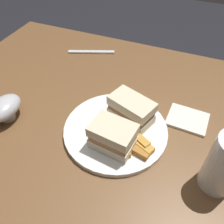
# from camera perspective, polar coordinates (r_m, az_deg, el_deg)

# --- Properties ---
(ground_plane) EXTENTS (6.00, 6.00, 0.00)m
(ground_plane) POSITION_cam_1_polar(r_m,az_deg,el_deg) (1.30, -0.46, -21.79)
(ground_plane) COLOR black
(dining_table) EXTENTS (1.14, 0.80, 0.71)m
(dining_table) POSITION_cam_1_polar(r_m,az_deg,el_deg) (0.98, -0.58, -13.88)
(dining_table) COLOR brown
(dining_table) RESTS_ON ground
(plate) EXTENTS (0.28, 0.28, 0.01)m
(plate) POSITION_cam_1_polar(r_m,az_deg,el_deg) (0.63, 0.88, -4.39)
(plate) COLOR white
(plate) RESTS_ON dining_table
(sandwich_half_left) EXTENTS (0.11, 0.09, 0.07)m
(sandwich_half_left) POSITION_cam_1_polar(r_m,az_deg,el_deg) (0.57, 0.24, -5.90)
(sandwich_half_left) COLOR beige
(sandwich_half_left) RESTS_ON plate
(sandwich_half_right) EXTENTS (0.13, 0.10, 0.07)m
(sandwich_half_right) POSITION_cam_1_polar(r_m,az_deg,el_deg) (0.63, 4.75, 0.55)
(sandwich_half_right) COLOR beige
(sandwich_half_right) RESTS_ON plate
(potato_wedge_front) EXTENTS (0.04, 0.05, 0.02)m
(potato_wedge_front) POSITION_cam_1_polar(r_m,az_deg,el_deg) (0.58, 2.95, -9.19)
(potato_wedge_front) COLOR gold
(potato_wedge_front) RESTS_ON plate
(potato_wedge_middle) EXTENTS (0.06, 0.04, 0.02)m
(potato_wedge_middle) POSITION_cam_1_polar(r_m,az_deg,el_deg) (0.59, 7.65, -8.30)
(potato_wedge_middle) COLOR gold
(potato_wedge_middle) RESTS_ON plate
(potato_wedge_back) EXTENTS (0.03, 0.04, 0.01)m
(potato_wedge_back) POSITION_cam_1_polar(r_m,az_deg,el_deg) (0.64, 5.71, -2.51)
(potato_wedge_back) COLOR gold
(potato_wedge_back) RESTS_ON plate
(potato_wedge_left_edge) EXTENTS (0.06, 0.03, 0.02)m
(potato_wedge_left_edge) POSITION_cam_1_polar(r_m,az_deg,el_deg) (0.58, 6.49, -9.54)
(potato_wedge_left_edge) COLOR #AD702D
(potato_wedge_left_edge) RESTS_ON plate
(potato_wedge_right_edge) EXTENTS (0.04, 0.04, 0.02)m
(potato_wedge_right_edge) POSITION_cam_1_polar(r_m,az_deg,el_deg) (0.59, 7.39, -7.39)
(potato_wedge_right_edge) COLOR gold
(potato_wedge_right_edge) RESTS_ON plate
(pint_glass) EXTENTS (0.08, 0.08, 0.15)m
(pint_glass) POSITION_cam_1_polar(r_m,az_deg,el_deg) (0.55, 25.61, -12.09)
(pint_glass) COLOR white
(pint_glass) RESTS_ON dining_table
(gravy_boat) EXTENTS (0.08, 0.12, 0.06)m
(gravy_boat) POSITION_cam_1_polar(r_m,az_deg,el_deg) (0.71, -24.99, 0.79)
(gravy_boat) COLOR #B7B7BC
(gravy_boat) RESTS_ON dining_table
(napkin) EXTENTS (0.11, 0.10, 0.01)m
(napkin) POSITION_cam_1_polar(r_m,az_deg,el_deg) (0.70, 17.96, -1.68)
(napkin) COLOR silver
(napkin) RESTS_ON dining_table
(fork) EXTENTS (0.17, 0.08, 0.01)m
(fork) POSITION_cam_1_polar(r_m,az_deg,el_deg) (0.94, -5.06, 14.40)
(fork) COLOR silver
(fork) RESTS_ON dining_table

